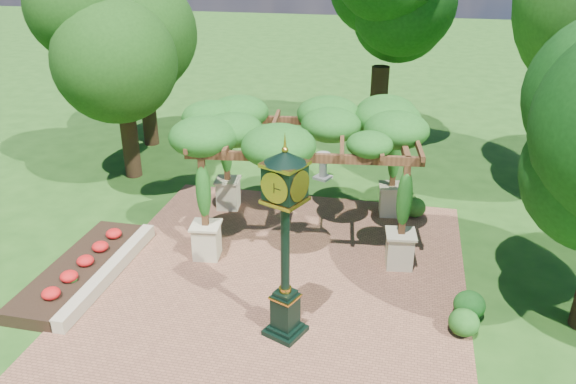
# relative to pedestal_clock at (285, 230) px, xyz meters

# --- Properties ---
(ground) EXTENTS (120.00, 120.00, 0.00)m
(ground) POSITION_rel_pedestal_clock_xyz_m (-0.66, 0.79, -2.81)
(ground) COLOR #1E4714
(ground) RESTS_ON ground
(brick_plaza) EXTENTS (10.00, 12.00, 0.04)m
(brick_plaza) POSITION_rel_pedestal_clock_xyz_m (-0.66, 1.79, -2.79)
(brick_plaza) COLOR brown
(brick_plaza) RESTS_ON ground
(border_wall) EXTENTS (0.35, 5.00, 0.40)m
(border_wall) POSITION_rel_pedestal_clock_xyz_m (-5.26, 1.29, -2.61)
(border_wall) COLOR #C6B793
(border_wall) RESTS_ON ground
(flower_bed) EXTENTS (1.50, 5.00, 0.36)m
(flower_bed) POSITION_rel_pedestal_clock_xyz_m (-6.16, 1.29, -2.63)
(flower_bed) COLOR red
(flower_bed) RESTS_ON ground
(pedestal_clock) EXTENTS (1.21, 1.21, 4.70)m
(pedestal_clock) POSITION_rel_pedestal_clock_xyz_m (0.00, 0.00, 0.00)
(pedestal_clock) COLOR black
(pedestal_clock) RESTS_ON brick_plaza
(pergola) EXTENTS (6.90, 4.82, 4.06)m
(pergola) POSITION_rel_pedestal_clock_xyz_m (-0.46, 4.95, 0.52)
(pergola) COLOR beige
(pergola) RESTS_ON brick_plaza
(sundial) EXTENTS (0.77, 0.77, 1.06)m
(sundial) POSITION_rel_pedestal_clock_xyz_m (-0.64, 9.56, -2.34)
(sundial) COLOR gray
(sundial) RESTS_ON ground
(shrub_front) EXTENTS (0.85, 0.85, 0.65)m
(shrub_front) POSITION_rel_pedestal_clock_xyz_m (4.12, 0.87, -2.44)
(shrub_front) COLOR #1E5418
(shrub_front) RESTS_ON brick_plaza
(shrub_mid) EXTENTS (1.01, 1.01, 0.70)m
(shrub_mid) POSITION_rel_pedestal_clock_xyz_m (4.29, 1.58, -2.42)
(shrub_mid) COLOR #175016
(shrub_mid) RESTS_ON brick_plaza
(shrub_back) EXTENTS (0.81, 0.81, 0.66)m
(shrub_back) POSITION_rel_pedestal_clock_xyz_m (2.89, 6.92, -2.44)
(shrub_back) COLOR #245518
(shrub_back) RESTS_ON brick_plaza
(tree_west_near) EXTENTS (4.50, 4.50, 7.91)m
(tree_west_near) POSITION_rel_pedestal_clock_xyz_m (-8.03, 8.28, 2.63)
(tree_west_near) COLOR #372416
(tree_west_near) RESTS_ON ground
(tree_west_far) EXTENTS (3.43, 3.43, 7.33)m
(tree_west_far) POSITION_rel_pedestal_clock_xyz_m (-8.97, 11.95, 2.19)
(tree_west_far) COLOR #312213
(tree_west_far) RESTS_ON ground
(tree_north) EXTENTS (4.14, 4.14, 9.17)m
(tree_north) POSITION_rel_pedestal_clock_xyz_m (1.07, 14.09, 3.46)
(tree_north) COLOR #322114
(tree_north) RESTS_ON ground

